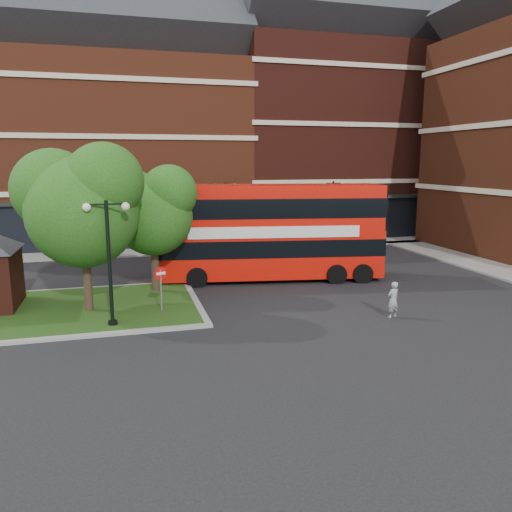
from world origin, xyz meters
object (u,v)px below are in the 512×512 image
object	(u,v)px
bus	(271,226)
car_white	(278,243)
woman	(393,300)
car_silver	(189,241)

from	to	relation	value
bus	car_white	world-z (taller)	bus
bus	woman	bearing A→B (deg)	-60.57
woman	car_silver	distance (m)	18.49
woman	car_white	bearing A→B (deg)	-105.28
car_silver	bus	bearing A→B (deg)	-160.92
bus	car_white	bearing A→B (deg)	79.04
car_silver	car_white	xyz separation A→B (m)	(6.17, -1.50, -0.14)
bus	woman	distance (m)	8.69
woman	car_white	world-z (taller)	woman
woman	car_silver	bearing A→B (deg)	-85.78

